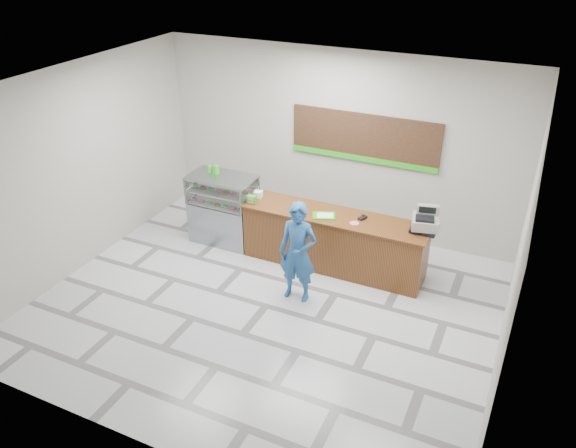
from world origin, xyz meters
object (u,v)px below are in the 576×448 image
at_px(display_case, 223,208).
at_px(cash_register, 425,222).
at_px(sales_counter, 334,241).
at_px(serving_tray, 324,216).
at_px(customer, 298,252).

height_order(display_case, cash_register, cash_register).
xyz_separation_m(sales_counter, serving_tray, (-0.15, -0.11, 0.52)).
bearing_deg(customer, sales_counter, 77.15).
bearing_deg(display_case, sales_counter, 0.01).
bearing_deg(sales_counter, display_case, -179.99).
relative_size(display_case, cash_register, 2.56).
relative_size(cash_register, customer, 0.30).
bearing_deg(serving_tray, sales_counter, 15.19).
xyz_separation_m(serving_tray, customer, (-0.04, -0.99, -0.19)).
relative_size(sales_counter, display_case, 2.45).
height_order(cash_register, customer, customer).
distance_m(display_case, cash_register, 3.76).
bearing_deg(cash_register, display_case, 169.25).
height_order(sales_counter, customer, customer).
xyz_separation_m(cash_register, customer, (-1.69, -1.24, -0.33)).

